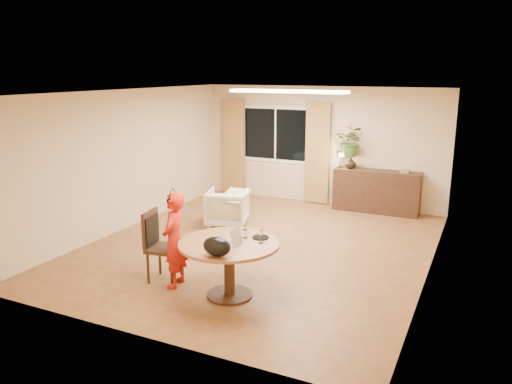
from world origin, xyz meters
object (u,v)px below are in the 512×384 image
dining_table (229,254)px  armchair (227,208)px  sideboard (376,191)px  child (174,240)px  dining_chair (165,246)px

dining_table → armchair: size_ratio=1.72×
armchair → sideboard: sideboard is taller
dining_table → child: child is taller
child → armchair: size_ratio=1.73×
dining_table → sideboard: size_ratio=0.74×
dining_table → child: 0.85m
dining_table → sideboard: sideboard is taller
armchair → dining_chair: bearing=82.1°
child → dining_chair: bearing=-122.6°
child → sideboard: size_ratio=0.75×
dining_chair → armchair: size_ratio=1.32×
armchair → child: bearing=86.4°
child → armchair: bearing=-178.4°
dining_chair → sideboard: dining_chair is taller
sideboard → child: bearing=-109.2°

